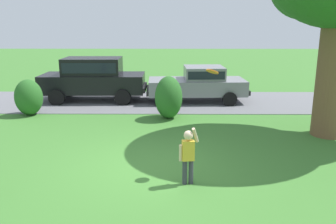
{
  "coord_description": "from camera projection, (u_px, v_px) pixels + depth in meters",
  "views": [
    {
      "loc": [
        0.52,
        -7.9,
        3.4
      ],
      "look_at": [
        0.45,
        1.05,
        1.1
      ],
      "focal_mm": 37.13,
      "sensor_mm": 36.0,
      "label": 1
    }
  ],
  "objects": [
    {
      "name": "shrub_near_tree",
      "position": [
        29.0,
        97.0,
        13.09
      ],
      "size": [
        1.03,
        1.0,
        1.36
      ],
      "color": "#286023",
      "rests_on": "ground"
    },
    {
      "name": "driveway_strip",
      "position": [
        159.0,
        102.0,
        15.44
      ],
      "size": [
        28.0,
        4.4,
        0.02
      ],
      "primitive_type": "cube",
      "color": "slate",
      "rests_on": "ground"
    },
    {
      "name": "parked_sedan",
      "position": [
        199.0,
        83.0,
        15.31
      ],
      "size": [
        4.47,
        2.22,
        1.56
      ],
      "color": "gray",
      "rests_on": "ground"
    },
    {
      "name": "frisbee",
      "position": [
        212.0,
        71.0,
        7.66
      ],
      "size": [
        0.3,
        0.27,
        0.19
      ],
      "color": "orange"
    },
    {
      "name": "ground_plane",
      "position": [
        149.0,
        166.0,
        8.5
      ],
      "size": [
        80.0,
        80.0,
        0.0
      ],
      "primitive_type": "plane",
      "color": "#3D752D"
    },
    {
      "name": "child_thrower",
      "position": [
        188.0,
        153.0,
        7.4
      ],
      "size": [
        0.44,
        0.3,
        1.29
      ],
      "color": "#383842",
      "rests_on": "ground"
    },
    {
      "name": "shrub_centre_left",
      "position": [
        169.0,
        97.0,
        12.62
      ],
      "size": [
        1.0,
        1.16,
        1.55
      ],
      "color": "#286023",
      "rests_on": "ground"
    },
    {
      "name": "parked_suv",
      "position": [
        93.0,
        77.0,
        15.43
      ],
      "size": [
        4.73,
        2.15,
        1.92
      ],
      "color": "black",
      "rests_on": "ground"
    }
  ]
}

